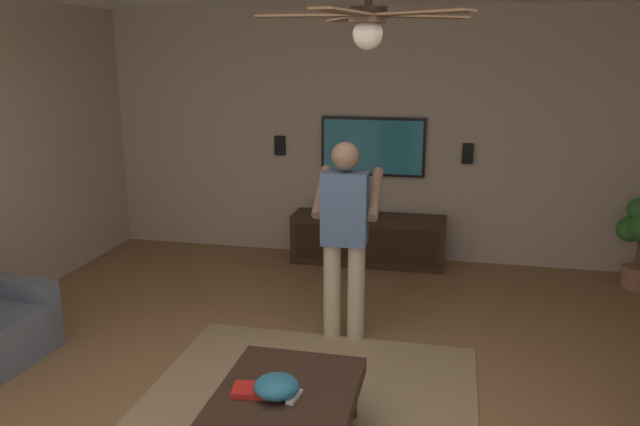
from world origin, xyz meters
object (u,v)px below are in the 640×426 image
object	(u,v)px
media_console	(368,240)
book	(252,390)
person_standing	(345,230)
vase_round	(326,204)
remote_white	(294,397)
wall_speaker_right	(280,145)
ceiling_fan	(368,20)
remote_black	(286,389)
potted_plant_tall	(640,231)
wall_speaker_left	(468,154)
tv	(373,147)
coffee_table	(286,407)
bowl	(277,386)

from	to	relation	value
media_console	book	distance (m)	3.58
book	person_standing	bearing A→B (deg)	-106.15
vase_round	remote_white	bearing A→B (deg)	-171.01
media_console	wall_speaker_right	bearing A→B (deg)	-103.20
person_standing	ceiling_fan	xyz separation A→B (m)	(-1.32, -0.34, 1.54)
remote_black	wall_speaker_right	size ratio (longest dim) A/B	0.68
remote_white	book	world-z (taller)	book
book	potted_plant_tall	bearing A→B (deg)	-138.40
wall_speaker_left	person_standing	bearing A→B (deg)	156.04
tv	wall_speaker_right	bearing A→B (deg)	-90.70
ceiling_fan	potted_plant_tall	bearing A→B (deg)	-37.21
media_console	remote_black	world-z (taller)	media_console
remote_white	book	xyz separation A→B (m)	(0.01, 0.25, 0.01)
vase_round	wall_speaker_left	size ratio (longest dim) A/B	1.00
wall_speaker_right	vase_round	bearing A→B (deg)	-112.71
person_standing	wall_speaker_left	size ratio (longest dim) A/B	7.45
coffee_table	remote_white	world-z (taller)	remote_white
remote_black	tv	bearing A→B (deg)	22.97
coffee_table	wall_speaker_left	world-z (taller)	wall_speaker_left
coffee_table	remote_white	distance (m)	0.15
bowl	vase_round	world-z (taller)	vase_round
potted_plant_tall	bowl	xyz separation A→B (m)	(-3.39, 2.76, -0.14)
coffee_table	remote_white	size ratio (longest dim) A/B	6.67
media_console	tv	xyz separation A→B (m)	(0.24, -0.00, 1.01)
potted_plant_tall	remote_black	distance (m)	4.30
wall_speaker_right	ceiling_fan	xyz separation A→B (m)	(-3.49, -1.50, 1.20)
tv	wall_speaker_right	size ratio (longest dim) A/B	5.30
bowl	book	world-z (taller)	bowl
media_console	wall_speaker_left	distance (m)	1.44
remote_white	remote_black	distance (m)	0.10
tv	ceiling_fan	xyz separation A→B (m)	(-3.47, -0.42, 1.18)
person_standing	book	size ratio (longest dim) A/B	7.45
potted_plant_tall	ceiling_fan	size ratio (longest dim) A/B	0.80
remote_white	book	distance (m)	0.26
wall_speaker_right	remote_black	bearing A→B (deg)	-163.68
media_console	ceiling_fan	size ratio (longest dim) A/B	1.47
remote_black	vase_round	xyz separation A→B (m)	(3.50, 0.50, 0.25)
tv	remote_white	world-z (taller)	tv
wall_speaker_right	ceiling_fan	bearing A→B (deg)	-156.72
wall_speaker_right	coffee_table	bearing A→B (deg)	-163.70
media_console	book	xyz separation A→B (m)	(-3.57, 0.17, 0.14)
media_console	remote_white	xyz separation A→B (m)	(-3.58, -0.09, 0.14)
coffee_table	person_standing	size ratio (longest dim) A/B	0.61
book	wall_speaker_left	xyz separation A→B (m)	(3.82, -1.21, 0.83)
ceiling_fan	person_standing	bearing A→B (deg)	14.64
book	ceiling_fan	distance (m)	2.16
remote_white	tv	bearing A→B (deg)	9.75
media_console	remote_black	distance (m)	3.51
media_console	bowl	distance (m)	3.57
remote_white	bowl	bearing A→B (deg)	94.20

